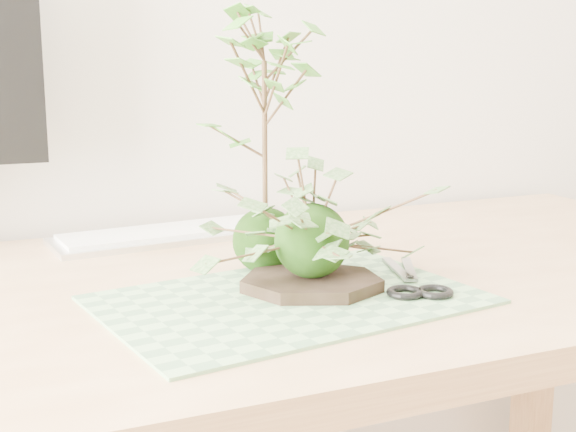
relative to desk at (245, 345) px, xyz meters
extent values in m
cube|color=#DAB17E|center=(0.00, 0.00, 0.07)|extent=(1.60, 0.70, 0.04)
cube|color=#DAB17E|center=(0.74, 0.29, -0.30)|extent=(0.06, 0.06, 0.70)
cube|color=#56875A|center=(0.02, -0.10, 0.09)|extent=(0.47, 0.35, 0.00)
cylinder|color=black|center=(0.06, -0.08, 0.10)|extent=(0.23, 0.23, 0.01)
sphere|color=black|center=(0.06, -0.08, 0.15)|extent=(0.09, 0.09, 0.09)
sphere|color=black|center=(0.04, 0.03, 0.13)|extent=(0.09, 0.09, 0.09)
cylinder|color=#432E1B|center=(0.04, 0.03, 0.26)|extent=(0.01, 0.01, 0.21)
cube|color=silver|center=(-0.01, 0.27, 0.09)|extent=(0.41, 0.16, 0.01)
cube|color=white|center=(-0.01, 0.27, 0.10)|extent=(0.38, 0.13, 0.01)
cube|color=gray|center=(0.17, -0.05, 0.09)|extent=(0.04, 0.11, 0.00)
cube|color=gray|center=(0.19, -0.05, 0.09)|extent=(0.06, 0.10, 0.00)
torus|color=black|center=(0.16, -0.16, 0.10)|extent=(0.06, 0.06, 0.01)
torus|color=black|center=(0.20, -0.16, 0.10)|extent=(0.06, 0.06, 0.01)
camera|label=1|loc=(-0.34, -0.93, 0.38)|focal=50.00mm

